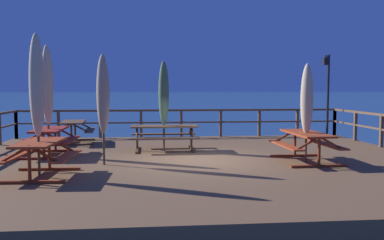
{
  "coord_description": "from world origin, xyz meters",
  "views": [
    {
      "loc": [
        -1.13,
        -10.91,
        2.73
      ],
      "look_at": [
        0.0,
        0.8,
        1.84
      ],
      "focal_mm": 38.7,
      "sensor_mm": 36.0,
      "label": 1
    }
  ],
  "objects_px": {
    "picnic_table_back_left": "(73,127)",
    "picnic_table_front_left": "(40,151)",
    "patio_umbrella_tall_back_left": "(307,100)",
    "patio_umbrella_tall_front": "(37,86)",
    "picnic_table_mid_centre": "(164,132)",
    "lamp_post_hooked": "(327,83)",
    "picnic_table_mid_left": "(50,136)",
    "patio_umbrella_short_front": "(47,86)",
    "patio_umbrella_short_back": "(103,95)",
    "picnic_table_back_right": "(306,140)",
    "patio_umbrella_short_mid": "(164,94)"
  },
  "relations": [
    {
      "from": "picnic_table_back_left",
      "to": "patio_umbrella_short_front",
      "type": "relative_size",
      "value": 0.56
    },
    {
      "from": "picnic_table_mid_left",
      "to": "picnic_table_mid_centre",
      "type": "height_order",
      "value": "same"
    },
    {
      "from": "patio_umbrella_tall_front",
      "to": "patio_umbrella_short_front",
      "type": "distance_m",
      "value": 2.89
    },
    {
      "from": "patio_umbrella_tall_front",
      "to": "picnic_table_back_right",
      "type": "bearing_deg",
      "value": 11.01
    },
    {
      "from": "picnic_table_mid_left",
      "to": "patio_umbrella_tall_back_left",
      "type": "height_order",
      "value": "patio_umbrella_tall_back_left"
    },
    {
      "from": "picnic_table_back_right",
      "to": "patio_umbrella_tall_front",
      "type": "bearing_deg",
      "value": -168.99
    },
    {
      "from": "picnic_table_front_left",
      "to": "picnic_table_mid_centre",
      "type": "bearing_deg",
      "value": 52.26
    },
    {
      "from": "picnic_table_mid_centre",
      "to": "patio_umbrella_tall_front",
      "type": "distance_m",
      "value": 4.78
    },
    {
      "from": "picnic_table_front_left",
      "to": "patio_umbrella_tall_back_left",
      "type": "xyz_separation_m",
      "value": [
        6.35,
        1.17,
        1.06
      ]
    },
    {
      "from": "picnic_table_back_left",
      "to": "patio_umbrella_short_back",
      "type": "xyz_separation_m",
      "value": [
        1.53,
        -4.25,
        1.19
      ]
    },
    {
      "from": "picnic_table_back_left",
      "to": "lamp_post_hooked",
      "type": "height_order",
      "value": "lamp_post_hooked"
    },
    {
      "from": "picnic_table_back_right",
      "to": "patio_umbrella_short_front",
      "type": "xyz_separation_m",
      "value": [
        -6.88,
        1.6,
        1.42
      ]
    },
    {
      "from": "picnic_table_back_left",
      "to": "patio_umbrella_short_mid",
      "type": "bearing_deg",
      "value": -32.24
    },
    {
      "from": "patio_umbrella_short_mid",
      "to": "picnic_table_mid_centre",
      "type": "bearing_deg",
      "value": 10.91
    },
    {
      "from": "patio_umbrella_tall_front",
      "to": "patio_umbrella_short_mid",
      "type": "bearing_deg",
      "value": 52.41
    },
    {
      "from": "picnic_table_mid_centre",
      "to": "picnic_table_mid_left",
      "type": "bearing_deg",
      "value": -167.91
    },
    {
      "from": "picnic_table_back_left",
      "to": "patio_umbrella_short_back",
      "type": "height_order",
      "value": "patio_umbrella_short_back"
    },
    {
      "from": "lamp_post_hooked",
      "to": "patio_umbrella_tall_back_left",
      "type": "bearing_deg",
      "value": -118.38
    },
    {
      "from": "picnic_table_mid_centre",
      "to": "patio_umbrella_short_mid",
      "type": "xyz_separation_m",
      "value": [
        -0.01,
        -0.0,
        1.18
      ]
    },
    {
      "from": "patio_umbrella_short_mid",
      "to": "lamp_post_hooked",
      "type": "relative_size",
      "value": 0.86
    },
    {
      "from": "patio_umbrella_short_back",
      "to": "patio_umbrella_short_mid",
      "type": "height_order",
      "value": "patio_umbrella_short_back"
    },
    {
      "from": "picnic_table_mid_centre",
      "to": "lamp_post_hooked",
      "type": "xyz_separation_m",
      "value": [
        6.34,
        2.7,
        1.55
      ]
    },
    {
      "from": "patio_umbrella_short_front",
      "to": "patio_umbrella_short_mid",
      "type": "height_order",
      "value": "patio_umbrella_short_front"
    },
    {
      "from": "patio_umbrella_short_mid",
      "to": "picnic_table_front_left",
      "type": "bearing_deg",
      "value": -127.62
    },
    {
      "from": "picnic_table_back_right",
      "to": "patio_umbrella_tall_front",
      "type": "distance_m",
      "value": 6.67
    },
    {
      "from": "patio_umbrella_tall_back_left",
      "to": "patio_umbrella_short_mid",
      "type": "height_order",
      "value": "patio_umbrella_short_mid"
    },
    {
      "from": "picnic_table_back_right",
      "to": "patio_umbrella_short_mid",
      "type": "distance_m",
      "value": 4.48
    },
    {
      "from": "picnic_table_back_right",
      "to": "patio_umbrella_tall_back_left",
      "type": "height_order",
      "value": "patio_umbrella_tall_back_left"
    },
    {
      "from": "picnic_table_back_left",
      "to": "picnic_table_front_left",
      "type": "bearing_deg",
      "value": -86.66
    },
    {
      "from": "picnic_table_back_right",
      "to": "picnic_table_mid_centre",
      "type": "distance_m",
      "value": 4.31
    },
    {
      "from": "patio_umbrella_tall_back_left",
      "to": "picnic_table_back_right",
      "type": "bearing_deg",
      "value": 60.98
    },
    {
      "from": "patio_umbrella_short_mid",
      "to": "patio_umbrella_short_back",
      "type": "bearing_deg",
      "value": -124.07
    },
    {
      "from": "patio_umbrella_tall_back_left",
      "to": "patio_umbrella_tall_front",
      "type": "height_order",
      "value": "patio_umbrella_tall_front"
    },
    {
      "from": "picnic_table_front_left",
      "to": "patio_umbrella_short_mid",
      "type": "bearing_deg",
      "value": 52.38
    },
    {
      "from": "picnic_table_back_right",
      "to": "patio_umbrella_short_mid",
      "type": "bearing_deg",
      "value": 146.77
    },
    {
      "from": "picnic_table_front_left",
      "to": "lamp_post_hooked",
      "type": "relative_size",
      "value": 0.55
    },
    {
      "from": "patio_umbrella_short_front",
      "to": "lamp_post_hooked",
      "type": "xyz_separation_m",
      "value": [
        9.62,
        3.47,
        0.13
      ]
    },
    {
      "from": "picnic_table_mid_left",
      "to": "patio_umbrella_tall_front",
      "type": "distance_m",
      "value": 3.27
    },
    {
      "from": "picnic_table_front_left",
      "to": "picnic_table_mid_left",
      "type": "bearing_deg",
      "value": 99.55
    },
    {
      "from": "patio_umbrella_short_mid",
      "to": "lamp_post_hooked",
      "type": "height_order",
      "value": "lamp_post_hooked"
    },
    {
      "from": "picnic_table_mid_centre",
      "to": "lamp_post_hooked",
      "type": "height_order",
      "value": "lamp_post_hooked"
    },
    {
      "from": "patio_umbrella_tall_back_left",
      "to": "patio_umbrella_short_back",
      "type": "relative_size",
      "value": 0.93
    },
    {
      "from": "picnic_table_back_left",
      "to": "picnic_table_mid_left",
      "type": "distance_m",
      "value": 2.65
    },
    {
      "from": "picnic_table_back_right",
      "to": "patio_umbrella_tall_front",
      "type": "xyz_separation_m",
      "value": [
        -6.4,
        -1.24,
        1.39
      ]
    },
    {
      "from": "lamp_post_hooked",
      "to": "patio_umbrella_short_front",
      "type": "bearing_deg",
      "value": -160.18
    },
    {
      "from": "patio_umbrella_short_back",
      "to": "patio_umbrella_tall_front",
      "type": "height_order",
      "value": "patio_umbrella_tall_front"
    },
    {
      "from": "picnic_table_mid_left",
      "to": "patio_umbrella_short_back",
      "type": "distance_m",
      "value": 2.62
    },
    {
      "from": "patio_umbrella_short_back",
      "to": "picnic_table_back_right",
      "type": "bearing_deg",
      "value": -0.73
    },
    {
      "from": "picnic_table_mid_left",
      "to": "patio_umbrella_tall_back_left",
      "type": "bearing_deg",
      "value": -14.14
    },
    {
      "from": "patio_umbrella_tall_front",
      "to": "picnic_table_mid_left",
      "type": "bearing_deg",
      "value": 99.14
    }
  ]
}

